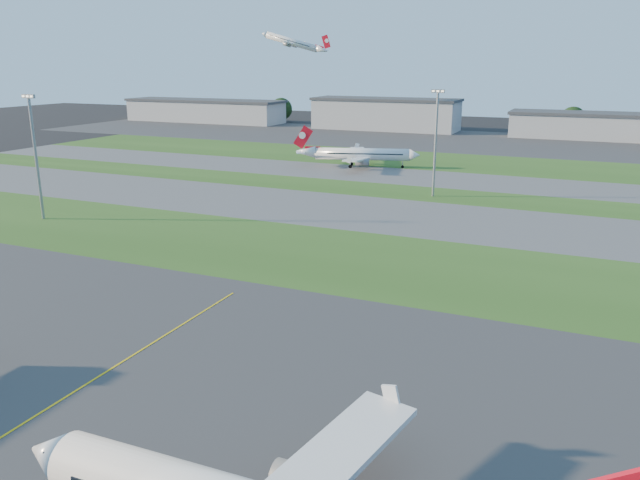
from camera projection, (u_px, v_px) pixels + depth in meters
The scene contains 20 objects.
ground at pixel (41, 381), 65.02m from camera, with size 700.00×700.00×0.00m, color black.
apron_near at pixel (41, 380), 65.02m from camera, with size 300.00×70.00×0.01m, color #333335.
grass_strip_a at pixel (274, 249), 110.81m from camera, with size 300.00×34.00×0.01m, color #2B4F1A.
taxiway_a at pixel (342, 210), 139.87m from camera, with size 300.00×32.00×0.01m, color #515154.
grass_strip_b at pixel (378, 190), 161.88m from camera, with size 300.00×18.00×0.01m, color #2B4F1A.
taxiway_b at pixel (402, 176), 181.25m from camera, with size 300.00×26.00×0.01m, color #515154.
grass_strip_c at pixel (430, 161), 210.31m from camera, with size 300.00×40.00×0.01m, color #2B4F1A.
apron_far at pixel (465, 141), 263.14m from camera, with size 400.00×80.00×0.01m, color #333335.
yellow_line at pixel (78, 390), 63.09m from camera, with size 0.25×60.00×0.02m, color gold.
airliner_taxiing at pixel (361, 154), 196.07m from camera, with size 35.81×30.10×11.46m.
airliner_departing at pixel (292, 42), 281.23m from camera, with size 30.12×25.37×9.44m.
light_mast_west at pixel (35, 149), 127.98m from camera, with size 3.20×0.70×25.80m.
light_mast_centre at pixel (436, 136), 150.26m from camera, with size 3.20×0.70×25.80m.
hangar_far_west at pixel (205, 111), 345.80m from camera, with size 91.80×23.00×12.20m.
hangar_west at pixel (385, 114), 304.84m from camera, with size 71.40×23.00×15.20m.
hangar_east at pixel (608, 126), 266.76m from camera, with size 81.60×23.00×11.20m.
tree_far_west at pixel (161, 106), 372.60m from camera, with size 11.00×11.00×12.00m.
tree_west at pixel (281, 109), 343.29m from camera, with size 12.10×12.10×13.20m.
tree_mid_west at pixel (441, 118), 305.36m from camera, with size 9.90×9.90×10.80m.
tree_mid_east at pixel (573, 119), 284.56m from camera, with size 11.55×11.55×12.60m.
Camera 1 is at (50.18, -41.85, 31.99)m, focal length 35.00 mm.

